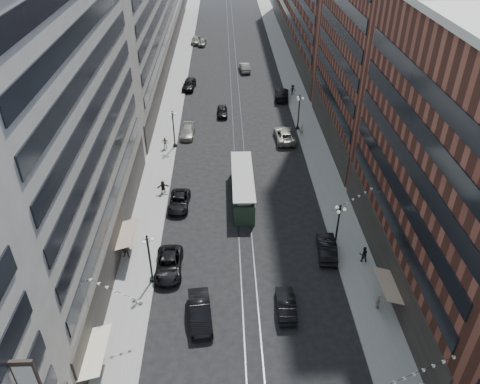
{
  "coord_description": "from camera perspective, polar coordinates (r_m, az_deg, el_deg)",
  "views": [
    {
      "loc": [
        -1.98,
        -4.81,
        32.23
      ],
      "look_at": [
        -0.53,
        35.66,
        5.0
      ],
      "focal_mm": 35.0,
      "sensor_mm": 36.0,
      "label": 1
    }
  ],
  "objects": [
    {
      "name": "ground",
      "position": [
        72.4,
        -0.27,
        7.49
      ],
      "size": [
        220.0,
        220.0,
        0.0
      ],
      "primitive_type": "plane",
      "color": "black",
      "rests_on": "ground"
    },
    {
      "name": "sidewalk_west",
      "position": [
        81.92,
        -8.34,
        10.45
      ],
      "size": [
        4.0,
        180.0,
        0.15
      ],
      "primitive_type": "cube",
      "color": "gray",
      "rests_on": "ground"
    },
    {
      "name": "sidewalk_east",
      "position": [
        82.45,
        7.3,
        10.69
      ],
      "size": [
        4.0,
        180.0,
        0.15
      ],
      "primitive_type": "cube",
      "color": "gray",
      "rests_on": "ground"
    },
    {
      "name": "rail_west",
      "position": [
        81.46,
        -1.0,
        10.62
      ],
      "size": [
        0.12,
        180.0,
        0.02
      ],
      "primitive_type": "cube",
      "color": "#2D2D33",
      "rests_on": "ground"
    },
    {
      "name": "rail_east",
      "position": [
        81.49,
        0.0,
        10.63
      ],
      "size": [
        0.12,
        180.0,
        0.02
      ],
      "primitive_type": "cube",
      "color": "#2D2D33",
      "rests_on": "ground"
    },
    {
      "name": "building_west_mid",
      "position": [
        44.58,
        -21.72,
        7.29
      ],
      "size": [
        8.0,
        36.0,
        28.0
      ],
      "primitive_type": "cube",
      "color": "#A9A596",
      "rests_on": "ground"
    },
    {
      "name": "building_east_mid",
      "position": [
        42.96,
        24.5,
        2.52
      ],
      "size": [
        8.0,
        30.0,
        24.0
      ],
      "primitive_type": "cube",
      "color": "brown",
      "rests_on": "ground"
    },
    {
      "name": "lamppost_sw_far",
      "position": [
        44.46,
        -10.98,
        -7.78
      ],
      "size": [
        1.03,
        1.14,
        5.52
      ],
      "color": "black",
      "rests_on": "sidewalk_west"
    },
    {
      "name": "lamppost_sw_mid",
      "position": [
        66.91,
        -8.11,
        7.76
      ],
      "size": [
        1.03,
        1.14,
        5.52
      ],
      "color": "black",
      "rests_on": "sidewalk_west"
    },
    {
      "name": "lamppost_se_far",
      "position": [
        48.25,
        11.82,
        -4.07
      ],
      "size": [
        1.03,
        1.14,
        5.52
      ],
      "color": "black",
      "rests_on": "sidewalk_east"
    },
    {
      "name": "lamppost_se_mid",
      "position": [
        71.93,
        7.18,
        9.76
      ],
      "size": [
        1.03,
        1.14,
        5.52
      ],
      "color": "black",
      "rests_on": "sidewalk_east"
    },
    {
      "name": "streetcar",
      "position": [
        56.0,
        0.31,
        0.59
      ],
      "size": [
        2.53,
        11.43,
        3.16
      ],
      "color": "#223626",
      "rests_on": "ground"
    },
    {
      "name": "car_2",
      "position": [
        46.84,
        -8.67,
        -8.76
      ],
      "size": [
        2.63,
        5.57,
        1.54
      ],
      "primitive_type": "imported",
      "rotation": [
        0.0,
        0.0,
        0.01
      ],
      "color": "black",
      "rests_on": "ground"
    },
    {
      "name": "car_5",
      "position": [
        42.11,
        -4.89,
        -14.37
      ],
      "size": [
        2.43,
        5.46,
        1.74
      ],
      "primitive_type": "imported",
      "rotation": [
        0.0,
        0.0,
        0.11
      ],
      "color": "black",
      "rests_on": "ground"
    },
    {
      "name": "pedestrian_2",
      "position": [
        48.83,
        -13.71,
        -6.91
      ],
      "size": [
        0.96,
        0.61,
        1.85
      ],
      "primitive_type": "imported",
      "rotation": [
        0.0,
        0.0,
        -0.14
      ],
      "color": "black",
      "rests_on": "sidewalk_west"
    },
    {
      "name": "pedestrian_4",
      "position": [
        44.46,
        16.46,
        -12.72
      ],
      "size": [
        0.71,
        0.96,
        1.5
      ],
      "primitive_type": "imported",
      "rotation": [
        0.0,
        0.0,
        1.17
      ],
      "color": "#AC9D8E",
      "rests_on": "sidewalk_east"
    },
    {
      "name": "car_7",
      "position": [
        55.3,
        -7.44,
        -1.16
      ],
      "size": [
        2.54,
        5.14,
        1.4
      ],
      "primitive_type": "imported",
      "rotation": [
        0.0,
        0.0,
        -0.04
      ],
      "color": "black",
      "rests_on": "ground"
    },
    {
      "name": "car_8",
      "position": [
        70.92,
        -6.41,
        7.3
      ],
      "size": [
        2.16,
        4.85,
        1.38
      ],
      "primitive_type": "imported",
      "rotation": [
        0.0,
        0.0,
        -0.05
      ],
      "color": "gray",
      "rests_on": "ground"
    },
    {
      "name": "car_9",
      "position": [
        88.29,
        -6.24,
        12.93
      ],
      "size": [
        2.71,
        5.46,
        1.79
      ],
      "primitive_type": "imported",
      "rotation": [
        0.0,
        0.0,
        -0.12
      ],
      "color": "black",
      "rests_on": "ground"
    },
    {
      "name": "car_10",
      "position": [
        48.95,
        10.54,
        -6.67
      ],
      "size": [
        2.22,
        5.19,
        1.66
      ],
      "primitive_type": "imported",
      "rotation": [
        0.0,
        0.0,
        3.05
      ],
      "color": "black",
      "rests_on": "ground"
    },
    {
      "name": "car_11",
      "position": [
        69.6,
        5.46,
        6.95
      ],
      "size": [
        2.94,
        6.08,
        1.67
      ],
      "primitive_type": "imported",
      "rotation": [
        0.0,
        0.0,
        3.17
      ],
      "color": "gray",
      "rests_on": "ground"
    },
    {
      "name": "car_12",
      "position": [
        83.94,
        5.11,
        11.84
      ],
      "size": [
        3.15,
        6.12,
        1.7
      ],
      "primitive_type": "imported",
      "rotation": [
        0.0,
        0.0,
        3.01
      ],
      "color": "black",
      "rests_on": "ground"
    },
    {
      "name": "car_13",
      "position": [
        77.17,
        -2.19,
        9.79
      ],
      "size": [
        1.67,
        4.14,
        1.41
      ],
      "primitive_type": "imported",
      "rotation": [
        0.0,
        0.0,
        0.0
      ],
      "color": "black",
      "rests_on": "ground"
    },
    {
      "name": "car_14",
      "position": [
        96.77,
        0.58,
        14.98
      ],
      "size": [
        2.28,
        5.12,
        1.63
      ],
      "primitive_type": "imported",
      "rotation": [
        0.0,
        0.0,
        3.25
      ],
      "color": "gray",
      "rests_on": "ground"
    },
    {
      "name": "pedestrian_5",
      "position": [
        57.74,
        -9.37,
        0.63
      ],
      "size": [
        1.57,
        0.82,
        1.62
      ],
      "primitive_type": "imported",
      "rotation": [
        0.0,
        0.0,
        0.27
      ],
      "color": "black",
      "rests_on": "sidewalk_west"
    },
    {
      "name": "pedestrian_6",
      "position": [
        67.54,
        -9.1,
        5.96
      ],
      "size": [
        1.05,
        0.51,
        1.77
      ],
      "primitive_type": "imported",
      "rotation": [
        0.0,
        0.0,
        3.1
      ],
      "color": "#A19C85",
      "rests_on": "sidewalk_west"
    },
    {
      "name": "pedestrian_7",
      "position": [
        48.65,
        14.83,
        -7.33
      ],
      "size": [
        0.91,
        0.55,
        1.79
      ],
      "primitive_type": "imported",
      "rotation": [
        0.0,
        0.0,
        3.05
      ],
      "color": "black",
      "rests_on": "sidewalk_east"
    },
    {
      "name": "pedestrian_8",
      "position": [
        71.2,
        7.51,
        7.61
      ],
      "size": [
        0.71,
        0.55,
        1.73
      ],
      "primitive_type": "imported",
      "rotation": [
        0.0,
        0.0,
        3.38
      ],
      "color": "beige",
      "rests_on": "sidewalk_east"
    },
    {
      "name": "pedestrian_9",
      "position": [
        85.22,
        6.42,
        12.27
      ],
      "size": [
        1.28,
        0.77,
        1.85
      ],
      "primitive_type": "imported",
      "rotation": [
        0.0,
        0.0,
        0.25
      ],
      "color": "black",
      "rests_on": "sidewalk_east"
    },
    {
      "name": "car_extra_0",
      "position": [
        42.92,
        5.62,
        -13.5
      ],
      "size": [
        1.63,
        4.51,
        1.48
      ],
      "primitive_type": "imported",
      "rotation": [
        0.0,
        0.0,
        3.13
      ],
      "color": "black",
      "rests_on": "ground"
    },
    {
      "name": "car_extra_1",
      "position": [
        115.19,
        -5.43,
        17.96
      ],
      "size": [
        2.22,
        4.96,
        1.65
      ],
      "primitive_type": "imported",
      "rotation": [
        0.0,
        0.0,
        -0.06
      ],
      "color": "slate",
      "rests_on": "ground"
    },
    {
      "name": "car_extra_2",
      "position": [
        113.67,
        -4.62,
        17.72
      ],
      "size": [
        2.12,
        4.33,
        1.42
      ],
      "primitive_type": "imported",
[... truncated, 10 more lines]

